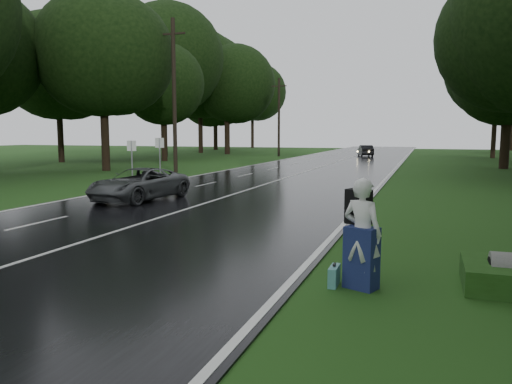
# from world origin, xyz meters

# --- Properties ---
(ground) EXTENTS (160.00, 160.00, 0.00)m
(ground) POSITION_xyz_m (0.00, 0.00, 0.00)
(ground) COLOR #1E4514
(ground) RESTS_ON ground
(road) EXTENTS (12.00, 140.00, 0.04)m
(road) POSITION_xyz_m (0.00, 20.00, 0.02)
(road) COLOR black
(road) RESTS_ON ground
(lane_center) EXTENTS (0.12, 140.00, 0.01)m
(lane_center) POSITION_xyz_m (0.00, 20.00, 0.04)
(lane_center) COLOR silver
(lane_center) RESTS_ON road
(grey_car) EXTENTS (2.71, 4.88, 1.29)m
(grey_car) POSITION_xyz_m (-2.94, 7.48, 0.69)
(grey_car) COLOR #4D5052
(grey_car) RESTS_ON road
(far_car) EXTENTS (2.38, 4.14, 1.29)m
(far_car) POSITION_xyz_m (1.24, 48.55, 0.69)
(far_car) COLOR black
(far_car) RESTS_ON road
(hitchhiker) EXTENTS (0.85, 0.82, 1.98)m
(hitchhiker) POSITION_xyz_m (7.05, -1.02, 0.92)
(hitchhiker) COLOR silver
(hitchhiker) RESTS_ON ground
(suitcase) EXTENTS (0.15, 0.51, 0.36)m
(suitcase) POSITION_xyz_m (6.57, -1.04, 0.18)
(suitcase) COLOR teal
(suitcase) RESTS_ON ground
(utility_pole_mid) EXTENTS (1.80, 0.28, 10.46)m
(utility_pole_mid) POSITION_xyz_m (-8.50, 20.78, 0.00)
(utility_pole_mid) COLOR black
(utility_pole_mid) RESTS_ON ground
(utility_pole_far) EXTENTS (1.80, 0.28, 9.05)m
(utility_pole_far) POSITION_xyz_m (-8.50, 45.95, 0.00)
(utility_pole_far) COLOR black
(utility_pole_far) RESTS_ON ground
(road_sign_a) EXTENTS (0.56, 0.10, 2.33)m
(road_sign_a) POSITION_xyz_m (-7.20, 13.47, 0.00)
(road_sign_a) COLOR white
(road_sign_a) RESTS_ON ground
(road_sign_b) EXTENTS (0.59, 0.10, 2.45)m
(road_sign_b) POSITION_xyz_m (-7.20, 16.45, 0.00)
(road_sign_b) COLOR white
(road_sign_b) RESTS_ON ground
(tree_left_d) EXTENTS (9.61, 9.61, 15.01)m
(tree_left_d) POSITION_xyz_m (-14.13, 20.61, 0.00)
(tree_left_d) COLOR black
(tree_left_d) RESTS_ON ground
(tree_left_e) EXTENTS (8.55, 8.55, 13.36)m
(tree_left_e) POSITION_xyz_m (-16.35, 32.97, 0.00)
(tree_left_e) COLOR black
(tree_left_e) RESTS_ON ground
(tree_left_f) EXTENTS (9.97, 9.97, 15.58)m
(tree_left_f) POSITION_xyz_m (-16.49, 49.39, 0.00)
(tree_left_f) COLOR black
(tree_left_f) RESTS_ON ground
(tree_right_e) EXTENTS (8.18, 8.18, 12.79)m
(tree_right_e) POSITION_xyz_m (13.67, 32.32, 0.00)
(tree_right_e) COLOR black
(tree_right_e) RESTS_ON ground
(tree_right_f) EXTENTS (10.66, 10.66, 16.65)m
(tree_right_f) POSITION_xyz_m (14.86, 49.88, 0.00)
(tree_right_f) COLOR black
(tree_right_f) RESTS_ON ground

